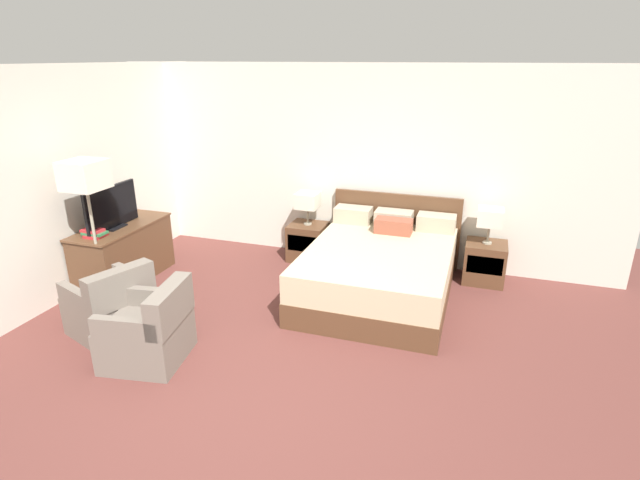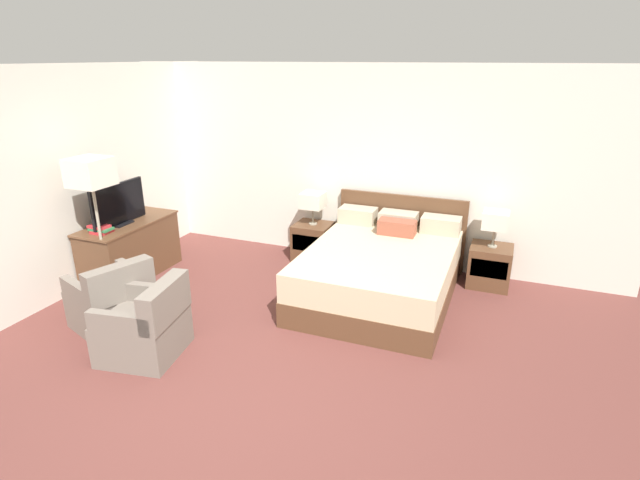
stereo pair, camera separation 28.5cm
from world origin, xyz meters
TOP-DOWN VIEW (x-y plane):
  - ground_plane at (0.00, 0.00)m, footprint 9.63×9.63m
  - wall_back at (0.00, 3.24)m, footprint 6.86×0.06m
  - wall_left at (-2.86, 1.31)m, footprint 0.06×5.01m
  - bed at (0.60, 2.15)m, footprint 1.68×2.14m
  - nightstand_left at (-0.57, 2.92)m, footprint 0.49×0.46m
  - nightstand_right at (1.76, 2.92)m, footprint 0.49×0.46m
  - table_lamp_left at (-0.57, 2.92)m, footprint 0.29×0.29m
  - table_lamp_right at (1.76, 2.92)m, footprint 0.29×0.29m
  - dresser at (-2.52, 1.55)m, footprint 0.57×1.30m
  - tv at (-2.52, 1.46)m, footprint 0.18×0.85m
  - book_red_cover at (-2.51, 1.13)m, footprint 0.20×0.19m
  - book_blue_cover at (-2.51, 1.13)m, footprint 0.26×0.17m
  - book_small_top at (-2.54, 1.13)m, footprint 0.24×0.17m
  - armchair_by_window at (-1.78, 0.43)m, footprint 0.88×0.87m
  - armchair_companion at (-1.12, 0.15)m, footprint 0.79×0.78m
  - floor_lamp at (-2.35, 0.95)m, footprint 0.39×0.39m

SIDE VIEW (x-z plane):
  - ground_plane at x=0.00m, z-range 0.00..0.00m
  - nightstand_left at x=-0.57m, z-range 0.00..0.51m
  - nightstand_right at x=1.76m, z-range 0.00..0.51m
  - armchair_by_window at x=-1.78m, z-range -0.10..0.66m
  - armchair_companion at x=-1.12m, z-range -0.10..0.66m
  - bed at x=0.60m, z-range -0.17..0.81m
  - dresser at x=-2.52m, z-range 0.01..0.73m
  - book_red_cover at x=-2.51m, z-range 0.72..0.75m
  - book_blue_cover at x=-2.51m, z-range 0.75..0.78m
  - book_small_top at x=-2.54m, z-range 0.78..0.81m
  - table_lamp_left at x=-0.57m, z-range 0.62..1.06m
  - table_lamp_right at x=1.76m, z-range 0.62..1.06m
  - tv at x=-2.52m, z-range 0.71..1.22m
  - wall_back at x=0.00m, z-range 0.00..2.59m
  - wall_left at x=-2.86m, z-range 0.00..2.59m
  - floor_lamp at x=-2.35m, z-range 0.59..2.24m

